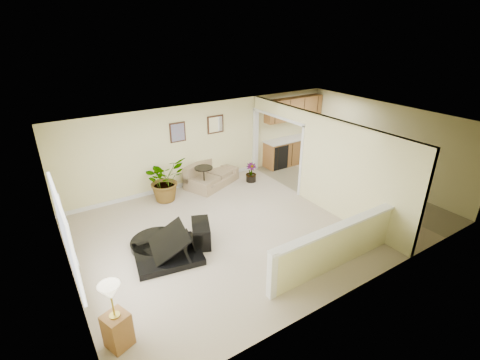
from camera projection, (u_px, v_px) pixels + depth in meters
floor at (263, 220)px, 8.95m from camera, size 9.00×9.00×0.00m
back_wall at (207, 143)px, 10.74m from camera, size 9.00×0.04×2.50m
front_wall at (365, 233)px, 6.14m from camera, size 9.00×0.04×2.50m
left_wall at (62, 230)px, 6.23m from camera, size 0.04×6.00×2.50m
right_wall at (383, 144)px, 10.65m from camera, size 0.04×6.00×2.50m
ceiling at (266, 126)px, 7.92m from camera, size 9.00×6.00×0.04m
kitchen_vinyl at (347, 191)px, 10.50m from camera, size 2.70×6.00×0.01m
interior_partition at (312, 159)px, 9.53m from camera, size 0.18×5.99×2.50m
pony_half_wall at (334, 246)px, 7.01m from camera, size 3.42×0.22×1.00m
left_window at (65, 233)px, 5.77m from camera, size 0.05×2.15×1.45m
wall_art_left at (178, 132)px, 10.04m from camera, size 0.48×0.04×0.58m
wall_mirror at (215, 124)px, 10.64m from camera, size 0.55×0.04×0.55m
kitchen_cabinets at (291, 140)px, 12.26m from camera, size 2.36×0.65×2.33m
piano at (162, 233)px, 7.41m from camera, size 1.78×1.81×1.31m
piano_bench at (201, 233)px, 7.93m from camera, size 0.66×0.87×0.52m
loveseat at (211, 173)px, 10.84m from camera, size 1.99×1.53×0.94m
accent_table at (204, 176)px, 10.26m from camera, size 0.54×0.54×0.78m
palm_plant at (165, 180)px, 9.76m from camera, size 1.38×1.29×1.25m
small_plant at (251, 174)px, 11.04m from camera, size 0.41×0.41×0.61m
lamp_stand at (116, 320)px, 5.29m from camera, size 0.45×0.45×1.20m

